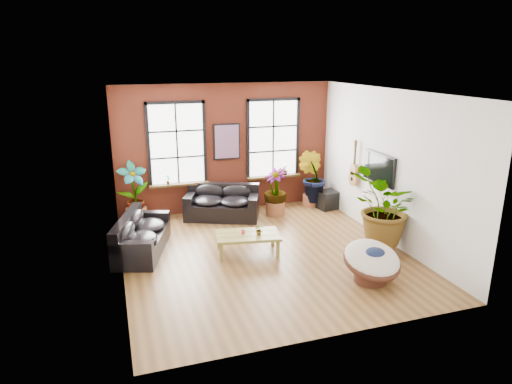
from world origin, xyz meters
TOP-DOWN VIEW (x-y plane):
  - room at (0.00, 0.15)m, footprint 6.04×6.54m
  - sofa_back at (-0.30, 2.59)m, footprint 2.14×1.60m
  - sofa_left at (-2.58, 0.96)m, footprint 1.45×2.24m
  - coffee_table at (-0.33, 0.16)m, footprint 1.49×1.01m
  - papasan_chair at (1.54, -1.84)m, footprint 1.17×1.19m
  - poster at (0.00, 3.18)m, footprint 0.74×0.06m
  - tv_wall_unit at (2.93, 0.60)m, footprint 0.13×1.86m
  - media_box at (2.76, 2.41)m, footprint 0.69×0.61m
  - pot_back_left at (-2.53, 2.90)m, footprint 0.71×0.71m
  - pot_back_right at (2.38, 2.77)m, footprint 0.53×0.53m
  - pot_right_wall at (2.54, -0.72)m, footprint 0.61×0.61m
  - pot_mid at (1.13, 2.36)m, footprint 0.61×0.61m
  - floor_plant_back_left at (-2.55, 2.92)m, footprint 0.90×0.73m
  - floor_plant_back_right at (2.37, 2.76)m, footprint 0.99×1.01m
  - floor_plant_right_wall at (2.53, -0.69)m, footprint 2.03×1.99m
  - floor_plant_mid at (1.13, 2.40)m, footprint 0.88×0.88m
  - table_plant at (-0.10, 0.06)m, footprint 0.20×0.17m
  - sill_plant_left at (-1.65, 3.13)m, footprint 0.17×0.17m
  - sill_plant_right at (1.70, 3.13)m, footprint 0.19×0.19m

SIDE VIEW (x-z plane):
  - pot_back_right at x=2.38m, z-range 0.00..0.34m
  - pot_mid at x=1.13m, z-range 0.00..0.38m
  - pot_right_wall at x=2.54m, z-range 0.00..0.38m
  - pot_back_left at x=-2.53m, z-range 0.00..0.39m
  - media_box at x=2.76m, z-range 0.00..0.51m
  - sofa_left at x=-2.58m, z-range -0.04..0.78m
  - coffee_table at x=-0.33m, z-range 0.13..0.66m
  - sofa_back at x=-0.30m, z-range -0.04..0.84m
  - papasan_chair at x=1.54m, z-range 0.01..0.84m
  - table_plant at x=-0.10m, z-range 0.44..0.67m
  - floor_plant_mid at x=1.13m, z-range 0.14..1.29m
  - floor_plant_back_right at x=2.37m, z-range 0.15..1.59m
  - floor_plant_back_left at x=-2.55m, z-range 0.15..1.63m
  - floor_plant_right_wall at x=2.53m, z-range 0.16..1.86m
  - sill_plant_left at x=-1.65m, z-range 0.90..1.17m
  - sill_plant_right at x=1.70m, z-range 0.90..1.17m
  - tv_wall_unit at x=2.93m, z-range 0.94..2.14m
  - room at x=0.00m, z-range -0.02..3.52m
  - poster at x=0.00m, z-range 1.46..2.44m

